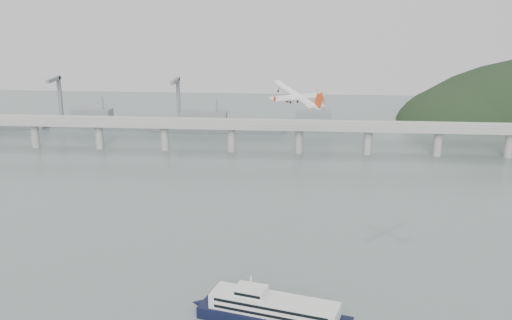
{
  "coord_description": "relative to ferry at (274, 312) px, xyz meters",
  "views": [
    {
      "loc": [
        22.48,
        -226.25,
        118.18
      ],
      "look_at": [
        0.0,
        55.0,
        36.0
      ],
      "focal_mm": 42.0,
      "sensor_mm": 36.0,
      "label": 1
    }
  ],
  "objects": [
    {
      "name": "ground",
      "position": [
        -13.63,
        33.56,
        -4.71
      ],
      "size": [
        900.0,
        900.0,
        0.0
      ],
      "primitive_type": "plane",
      "color": "slate",
      "rests_on": "ground"
    },
    {
      "name": "ferry",
      "position": [
        0.0,
        0.0,
        0.0
      ],
      "size": [
        90.37,
        34.21,
        17.38
      ],
      "rotation": [
        0.0,
        0.0,
        -0.27
      ],
      "color": "black",
      "rests_on": "ground"
    },
    {
      "name": "distant_fleet",
      "position": [
        -168.99,
        298.64,
        1.51
      ],
      "size": [
        453.0,
        60.9,
        40.0
      ],
      "color": "slate",
      "rests_on": "ground"
    },
    {
      "name": "airliner",
      "position": [
        5.04,
        113.99,
        59.07
      ],
      "size": [
        29.56,
        29.75,
        14.53
      ],
      "rotation": [
        0.05,
        -0.32,
        2.35
      ],
      "color": "white",
      "rests_on": "ground"
    },
    {
      "name": "bridge",
      "position": [
        -14.79,
        233.56,
        12.93
      ],
      "size": [
        800.0,
        22.0,
        23.9
      ],
      "color": "#9A9A97",
      "rests_on": "ground"
    }
  ]
}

